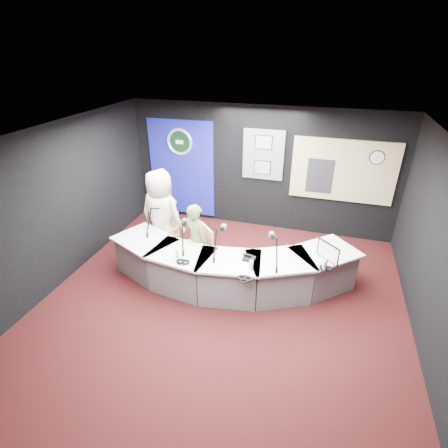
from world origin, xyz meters
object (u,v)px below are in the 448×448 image
(armchair_left, at_px, (163,236))
(armchair_right, at_px, (197,253))
(broadcast_desk, at_px, (228,267))
(person_woman, at_px, (196,241))
(person_man, at_px, (161,215))

(armchair_left, xyz_separation_m, armchair_right, (0.88, -0.41, -0.01))
(armchair_left, height_order, armchair_right, armchair_left)
(broadcast_desk, xyz_separation_m, armchair_left, (-1.53, 0.56, 0.10))
(armchair_right, bearing_deg, armchair_left, -159.55)
(armchair_right, height_order, person_woman, person_woman)
(person_woman, bearing_deg, person_man, 1.87)
(broadcast_desk, height_order, person_man, person_man)
(armchair_left, bearing_deg, person_man, 0.00)
(armchair_right, xyz_separation_m, person_man, (-0.88, 0.41, 0.46))
(broadcast_desk, distance_m, person_woman, 0.76)
(armchair_left, bearing_deg, broadcast_desk, -8.26)
(armchair_left, relative_size, armchair_right, 1.01)
(person_man, distance_m, person_woman, 0.99)
(person_man, height_order, person_woman, person_man)
(broadcast_desk, distance_m, person_man, 1.72)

